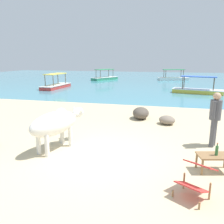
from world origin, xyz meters
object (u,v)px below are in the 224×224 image
at_px(cow, 56,123).
at_px(bottle, 217,150).
at_px(boat_yellow, 198,90).
at_px(deck_chair_far, 196,177).
at_px(boat_green, 105,78).
at_px(boat_white, 173,78).
at_px(low_bench_table, 215,158).
at_px(boat_red, 56,85).
at_px(person_standing, 215,115).

relative_size(cow, bottle, 7.08).
xyz_separation_m(bottle, boat_yellow, (1.00, 12.92, -0.27)).
relative_size(cow, deck_chair_far, 2.25).
xyz_separation_m(boat_green, boat_white, (8.23, 1.61, 0.00)).
relative_size(low_bench_table, boat_red, 0.23).
height_order(boat_red, boat_yellow, same).
distance_m(cow, bottle, 4.22).
distance_m(low_bench_table, bottle, 0.19).
bearing_deg(low_bench_table, deck_chair_far, -128.95).
bearing_deg(boat_white, boat_yellow, 80.72).
bearing_deg(low_bench_table, person_standing, 67.88).
relative_size(person_standing, boat_green, 0.43).
xyz_separation_m(boat_red, boat_yellow, (11.85, -0.19, 0.00)).
distance_m(boat_yellow, boat_white, 10.86).
bearing_deg(boat_green, person_standing, 54.40).
xyz_separation_m(cow, boat_red, (-6.65, 12.78, -0.52)).
xyz_separation_m(cow, low_bench_table, (4.17, -0.33, -0.44)).
height_order(boat_yellow, boat_green, same).
xyz_separation_m(person_standing, boat_white, (-0.87, 21.98, -0.70)).
height_order(boat_yellow, boat_white, same).
distance_m(cow, boat_red, 14.41).
bearing_deg(cow, low_bench_table, -75.94).
relative_size(deck_chair_far, boat_red, 0.25).
bearing_deg(boat_red, person_standing, -133.70).
xyz_separation_m(low_bench_table, boat_white, (-0.63, 23.66, -0.09)).
relative_size(low_bench_table, bottle, 2.85).
height_order(cow, boat_yellow, boat_yellow).
relative_size(deck_chair_far, boat_green, 0.25).
bearing_deg(boat_white, person_standing, 74.22).
height_order(cow, boat_red, boat_red).
relative_size(boat_red, boat_yellow, 0.97).
xyz_separation_m(cow, boat_white, (3.54, 23.32, -0.52)).
xyz_separation_m(bottle, boat_white, (-0.65, 23.66, -0.27)).
height_order(bottle, deck_chair_far, bottle).
distance_m(low_bench_table, boat_red, 17.00).
bearing_deg(boat_yellow, person_standing, 97.43).
distance_m(bottle, boat_yellow, 12.97).
bearing_deg(boat_white, cow, 63.33).
bearing_deg(deck_chair_far, boat_white, -148.33).
xyz_separation_m(cow, bottle, (4.19, -0.33, -0.26)).
distance_m(bottle, deck_chair_far, 1.25).
distance_m(deck_chair_far, boat_red, 17.56).
bearing_deg(boat_white, deck_chair_far, 72.20).
xyz_separation_m(bottle, deck_chair_far, (-0.55, -1.11, -0.13)).
distance_m(cow, low_bench_table, 4.20).
relative_size(cow, boat_white, 0.54).
bearing_deg(person_standing, boat_white, 116.05).
height_order(low_bench_table, bottle, bottle).
height_order(deck_chair_far, person_standing, person_standing).
height_order(boat_green, boat_white, same).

